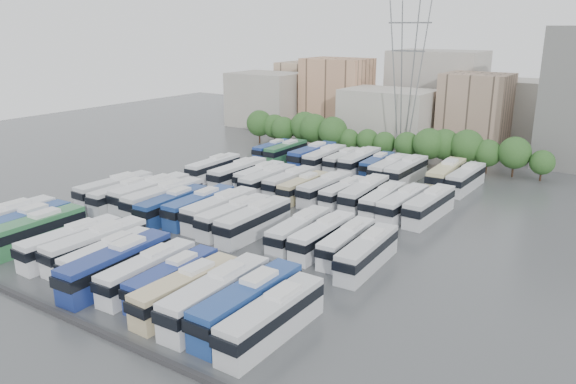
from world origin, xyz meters
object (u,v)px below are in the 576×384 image
Objects in this scene: electricity_pylon at (407,63)px; bus_r3_s6 at (343,160)px; bus_r2_s4 at (260,176)px; bus_r3_s10 at (406,171)px; bus_r0_s12 at (248,303)px; bus_r2_s3 at (238,173)px; bus_r3_s13 at (466,178)px; bus_r2_s5 at (268,181)px; bus_r0_s0 at (5,221)px; bus_r1_s5 at (200,206)px; bus_r1_s8 at (254,221)px; bus_r2_s11 at (383,200)px; bus_r1_s1 at (125,194)px; bus_r1_s3 at (164,199)px; bus_r2_s10 at (364,194)px; bus_r1_s4 at (172,205)px; bus_r3_s9 at (390,169)px; bus_r1_s11 at (323,236)px; bus_r1_s2 at (151,193)px; bus_r3_s8 at (377,165)px; bus_r0_s6 at (108,256)px; bus_r2_s9 at (344,192)px; bus_r2_s12 at (403,204)px; bus_r3_s4 at (313,155)px; bus_r0_s7 at (117,265)px; bus_r3_s12 at (446,175)px; bus_r1_s6 at (220,209)px; bus_r0_s5 at (96,245)px; bus_r3_s7 at (360,161)px; bus_r2_s13 at (429,205)px; bus_r1_s10 at (299,230)px; bus_r0_s8 at (148,271)px; bus_r3_s1 at (273,150)px; bus_r2_s7 at (303,187)px; bus_r1_s13 at (367,252)px; bus_r3_s2 at (286,151)px; bus_r3_s5 at (325,158)px; bus_r0_s1 at (24,225)px; bus_r0_s10 at (186,290)px; bus_r2_s1 at (214,168)px; bus_r2_s8 at (325,188)px; bus_r1_s12 at (347,242)px; bus_r1_s0 at (115,189)px; bus_r0_s4 at (71,242)px; bus_r2_s6 at (290,182)px.

bus_r3_s6 is at bearing -100.92° from electricity_pylon.
bus_r3_s10 is at bearing 37.90° from bus_r2_s4.
bus_r2_s3 is at bearing 130.20° from bus_r0_s12.
electricity_pylon is at bearing 135.62° from bus_r3_s13.
bus_r2_s5 is 0.99× the size of bus_r3_s13.
bus_r1_s5 is (16.34, 18.66, -0.11)m from bus_r0_s0.
bus_r1_s8 is 1.09× the size of bus_r2_s11.
bus_r2_s5 is (13.26, 17.99, 0.03)m from bus_r1_s1.
bus_r2_s10 is (22.86, 18.59, -0.11)m from bus_r1_s3.
bus_r3_s10 reaches higher than bus_r1_s8.
bus_r3_s9 is (16.87, 36.04, 0.03)m from bus_r1_s4.
bus_r1_s2 is at bearing 179.12° from bus_r1_s11.
bus_r0_s6 is at bearing -99.77° from bus_r3_s8.
bus_r2_s9 is 9.90m from bus_r2_s12.
bus_r0_s12 is 1.01× the size of bus_r3_s4.
bus_r1_s2 reaches higher than bus_r1_s3.
bus_r0_s7 is 1.08× the size of bus_r1_s5.
bus_r1_s6 is at bearing -121.35° from bus_r3_s12.
bus_r2_s3 is (3.27, 16.69, -0.11)m from bus_r1_s2.
bus_r2_s4 is (-9.83, 38.32, -0.32)m from bus_r0_s7.
bus_r1_s8 is at bearing 60.48° from bus_r0_s5.
bus_r2_s13 is at bearing -43.80° from bus_r3_s7.
bus_r2_s11 is (26.65, 0.05, -0.17)m from bus_r2_s3.
bus_r2_s4 is at bearing 133.89° from bus_r1_s10.
bus_r1_s6 is 35.29m from bus_r3_s9.
bus_r0_s8 is 1.09× the size of bus_r3_s1.
bus_r1_s5 is (-7.01, -55.20, -16.71)m from electricity_pylon.
bus_r1_s6 is 1.14× the size of bus_r2_s7.
bus_r3_s2 is at bearing 131.20° from bus_r1_s13.
bus_r3_s12 is (23.26, 0.35, 0.12)m from bus_r3_s5.
bus_r0_s1 is 1.11× the size of bus_r2_s7.
bus_r1_s13 is (10.32, 17.92, -0.03)m from bus_r0_s10.
bus_r2_s1 is at bearing -147.91° from bus_r3_s9.
electricity_pylon is 3.02× the size of bus_r3_s1.
bus_r1_s4 is at bearing 139.68° from bus_r0_s10.
bus_r1_s6 reaches higher than bus_r2_s10.
bus_r1_s5 is 38.69m from bus_r3_s1.
bus_r2_s10 is at bearing 100.69° from bus_r1_s11.
bus_r0_s5 reaches higher than bus_r2_s8.
bus_r1_s12 is 51.54m from bus_r3_s1.
bus_r0_s12 reaches higher than bus_r1_s0.
bus_r0_s7 reaches higher than bus_r2_s10.
bus_r1_s3 is (-3.19, 17.79, 0.15)m from bus_r0_s4.
bus_r0_s12 is 57.48m from bus_r3_s7.
bus_r2_s9 is at bearing 105.60° from bus_r0_s12.
bus_r0_s7 is (6.55, -2.51, 0.12)m from bus_r0_s5.
bus_r0_s0 is 1.07× the size of bus_r2_s12.
bus_r2_s6 is at bearing 86.91° from bus_r0_s6.
bus_r1_s0 is (0.05, 17.51, -0.07)m from bus_r0_s0.
bus_r1_s10 is at bearing -84.43° from bus_r3_s9.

